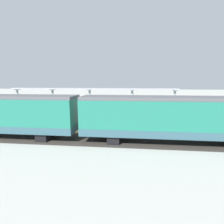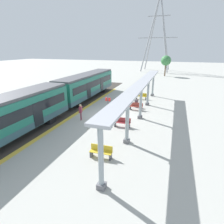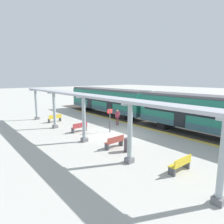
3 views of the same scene
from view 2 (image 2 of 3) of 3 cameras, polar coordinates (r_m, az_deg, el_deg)
ground_plane at (r=20.12m, az=-0.97°, el=-0.96°), size 176.00×176.00×0.00m
tactile_edge_strip at (r=21.53m, az=-10.02°, el=0.13°), size 0.45×26.67×0.01m
trackbed at (r=22.44m, az=-14.13°, el=0.61°), size 3.20×38.67×0.01m
train_near_carriage at (r=15.97m, az=-30.70°, el=-2.20°), size 2.65×13.76×3.48m
train_far_carriage at (r=27.06m, az=-7.57°, el=8.16°), size 2.65×13.76×3.48m
canopy_pillar_nearest at (r=9.34m, az=-3.45°, el=-13.98°), size 1.10×0.44×3.57m
canopy_pillar_second at (r=13.77m, az=4.72°, el=-2.67°), size 1.10×0.44×3.57m
canopy_pillar_third at (r=18.86m, az=8.85°, el=3.23°), size 1.10×0.44×3.57m
canopy_pillar_fourth at (r=23.67m, az=11.06°, el=6.35°), size 1.10×0.44×3.57m
canopy_pillar_fifth at (r=28.55m, az=12.53°, el=8.40°), size 1.10×0.44×3.57m
canopy_beam at (r=18.13m, az=8.95°, el=8.56°), size 1.20×21.51×0.16m
bench_near_end at (r=21.84m, az=7.47°, el=1.75°), size 1.51×0.47×0.86m
bench_mid_platform at (r=12.52m, az=-3.36°, el=-12.02°), size 1.52×0.51×0.86m
bench_far_end at (r=17.07m, az=3.22°, el=-3.16°), size 1.51×0.49×0.86m
bench_extra_slot at (r=26.65m, az=9.00°, el=4.85°), size 1.51×0.47×0.86m
trash_bin at (r=22.90m, az=7.53°, el=2.62°), size 0.48×0.48×0.93m
platform_info_sign at (r=19.05m, az=-1.25°, el=2.09°), size 0.56×0.10×2.20m
passenger_waiting_near_edge at (r=18.66m, az=-9.64°, el=0.49°), size 0.30×0.51×1.65m
electricity_pylon at (r=61.40m, az=13.92°, el=22.45°), size 11.56×8.22×21.67m
tree_left_background at (r=50.45m, az=16.30°, el=14.92°), size 2.51×2.51×5.15m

